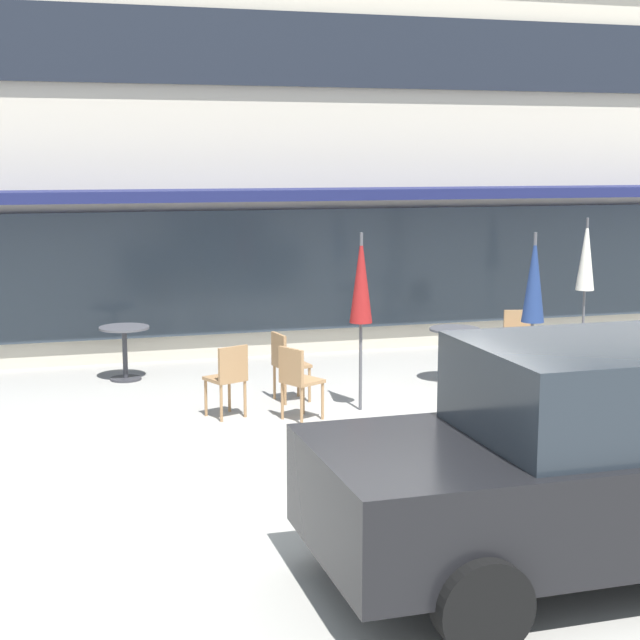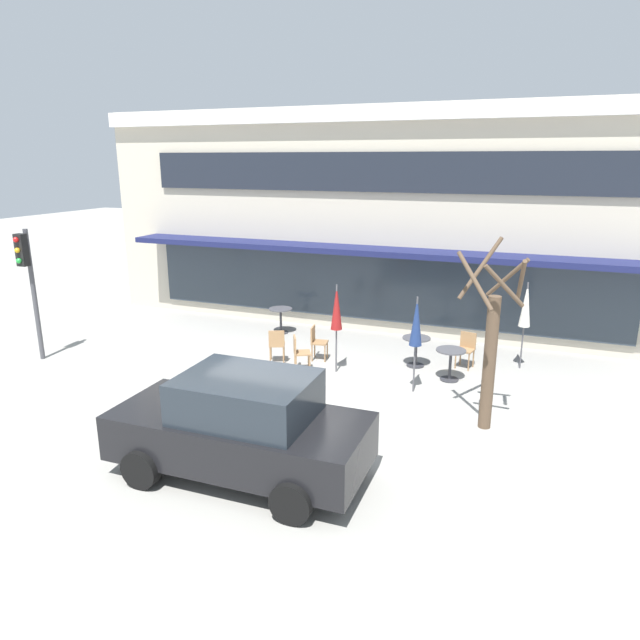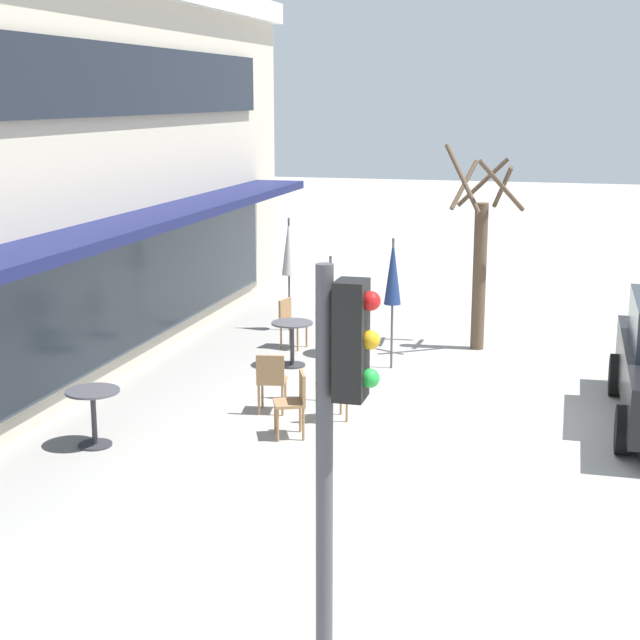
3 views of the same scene
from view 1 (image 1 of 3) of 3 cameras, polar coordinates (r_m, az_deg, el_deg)
ground_plane at (r=10.01m, az=5.53°, el=-8.61°), size 80.00×80.00×0.00m
building_facade at (r=19.13m, az=-5.38°, el=9.92°), size 17.91×9.10×6.54m
cafe_table_near_wall at (r=13.73m, az=7.82°, el=-1.48°), size 0.70×0.70×0.76m
cafe_table_streetside at (r=13.58m, az=12.63°, el=-1.75°), size 0.70×0.70×0.76m
cafe_table_by_tree at (r=13.99m, az=-11.30°, el=-1.37°), size 0.70×0.70×0.76m
patio_umbrella_green_folded at (r=15.41m, az=15.22°, el=3.64°), size 0.28×0.28×2.20m
patio_umbrella_cream_folded at (r=11.91m, az=2.41°, el=2.36°), size 0.28×0.28×2.20m
patio_umbrella_corner_open at (r=12.23m, az=12.34°, el=2.33°), size 0.28×0.28×2.20m
cafe_chair_0 at (r=11.60m, az=-1.31°, el=-3.36°), size 0.54×0.54×0.89m
cafe_chair_1 at (r=11.77m, az=-5.35°, el=-3.22°), size 0.52×0.52×0.89m
cafe_chair_2 at (r=14.58m, az=11.48°, el=-0.90°), size 0.48×0.48×0.89m
cafe_chair_3 at (r=12.52m, az=-1.97°, el=-2.41°), size 0.46×0.46×0.89m
parked_sedan at (r=7.62m, az=15.77°, el=-7.81°), size 4.22×2.05×1.76m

